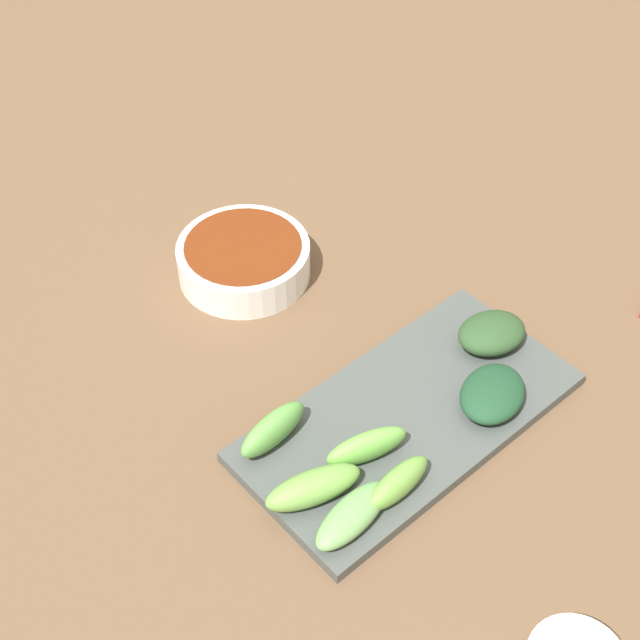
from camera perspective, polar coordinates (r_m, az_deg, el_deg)
name	(u,v)px	position (r m, az deg, el deg)	size (l,w,h in m)	color
tabletop	(360,361)	(0.88, 2.48, -2.55)	(2.10, 2.10, 0.02)	brown
sauce_bowl	(244,258)	(0.94, -4.77, 3.85)	(0.14, 0.14, 0.04)	white
serving_plate	(408,417)	(0.82, 5.50, -6.02)	(0.15, 0.31, 0.01)	#494E4C
broccoli_leafy_0	(492,394)	(0.82, 10.68, -4.53)	(0.05, 0.07, 0.02)	#1D442A
broccoli_stalk_1	(398,483)	(0.75, 4.88, -10.06)	(0.02, 0.07, 0.03)	#6FA845
broccoli_stalk_2	(352,515)	(0.74, 2.00, -12.06)	(0.03, 0.08, 0.02)	#6EA15B
broccoli_leafy_3	(492,333)	(0.87, 10.64, -0.80)	(0.05, 0.07, 0.03)	#2D4B28
broccoli_stalk_4	(273,429)	(0.78, -2.95, -6.81)	(0.02, 0.07, 0.03)	#63A34A
broccoli_stalk_5	(313,487)	(0.75, -0.42, -10.37)	(0.03, 0.08, 0.03)	#70A448
broccoli_stalk_6	(367,446)	(0.77, 2.93, -7.87)	(0.02, 0.07, 0.03)	#6FB54A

